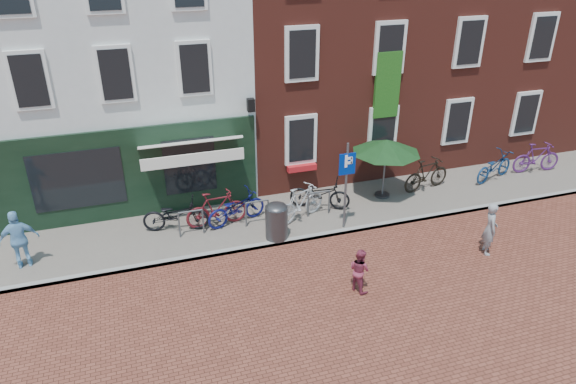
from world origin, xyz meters
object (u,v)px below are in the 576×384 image
object	(u,v)px
parking_sign	(346,176)
bicycle_0	(176,215)
bicycle_3	(301,203)
bicycle_7	(537,158)
cafe_person	(19,239)
bicycle_2	(236,208)
boy	(359,270)
litter_bin	(277,219)
bicycle_1	(217,209)
bicycle_5	(427,174)
woman	(490,228)
bicycle_6	(494,166)
bicycle_4	(320,194)
parasol	(387,144)

from	to	relation	value
parking_sign	bicycle_0	bearing A→B (deg)	163.71
bicycle_3	bicycle_7	bearing A→B (deg)	-110.45
cafe_person	bicycle_7	distance (m)	17.38
bicycle_2	bicycle_0	bearing A→B (deg)	69.00
cafe_person	bicycle_0	size ratio (longest dim) A/B	0.85
boy	bicycle_2	world-z (taller)	boy
parking_sign	litter_bin	bearing A→B (deg)	178.38
bicycle_1	bicycle_7	world-z (taller)	same
bicycle_0	bicycle_2	world-z (taller)	same
parking_sign	bicycle_0	distance (m)	5.19
cafe_person	bicycle_7	world-z (taller)	cafe_person
litter_bin	bicycle_1	distance (m)	1.96
litter_bin	bicycle_0	xyz separation A→B (m)	(-2.73, 1.36, -0.11)
bicycle_7	bicycle_5	bearing A→B (deg)	97.11
bicycle_3	bicycle_0	bearing A→B (deg)	57.49
woman	bicycle_0	distance (m)	9.03
cafe_person	bicycle_6	distance (m)	15.46
parking_sign	bicycle_1	xyz separation A→B (m)	(-3.62, 1.31, -1.16)
bicycle_2	bicycle_4	size ratio (longest dim) A/B	1.00
bicycle_6	woman	bearing A→B (deg)	121.76
woman	cafe_person	distance (m)	12.70
bicycle_0	bicycle_4	bearing A→B (deg)	-77.43
bicycle_1	bicycle_2	xyz separation A→B (m)	(0.60, -0.03, -0.06)
parking_sign	bicycle_5	distance (m)	4.20
parking_sign	boy	distance (m)	3.20
bicycle_2	bicycle_4	distance (m)	2.78
bicycle_3	bicycle_7	world-z (taller)	same
bicycle_1	bicycle_6	distance (m)	10.11
cafe_person	bicycle_1	distance (m)	5.36
bicycle_3	bicycle_4	bearing A→B (deg)	-83.25
bicycle_7	parasol	bearing A→B (deg)	97.06
bicycle_4	bicycle_5	bearing A→B (deg)	-60.50
boy	bicycle_5	world-z (taller)	bicycle_5
litter_bin	woman	distance (m)	5.98
bicycle_0	bicycle_7	size ratio (longest dim) A/B	1.03
parking_sign	bicycle_1	world-z (taller)	parking_sign
bicycle_1	bicycle_7	size ratio (longest dim) A/B	1.00
parasol	bicycle_1	bearing A→B (deg)	-177.87
cafe_person	bicycle_4	distance (m)	8.73
woman	bicycle_6	bearing A→B (deg)	-16.32
bicycle_0	bicycle_4	size ratio (longest dim) A/B	1.00
litter_bin	bicycle_4	distance (m)	2.29
bicycle_0	bicycle_6	size ratio (longest dim) A/B	1.00
boy	bicycle_5	size ratio (longest dim) A/B	0.63
cafe_person	bicycle_0	world-z (taller)	cafe_person
bicycle_0	bicycle_1	distance (m)	1.23
bicycle_1	bicycle_4	distance (m)	3.37
litter_bin	parasol	xyz separation A→B (m)	(4.19, 1.46, 1.27)
woman	bicycle_3	size ratio (longest dim) A/B	0.82
cafe_person	bicycle_0	xyz separation A→B (m)	(4.11, 0.66, -0.32)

